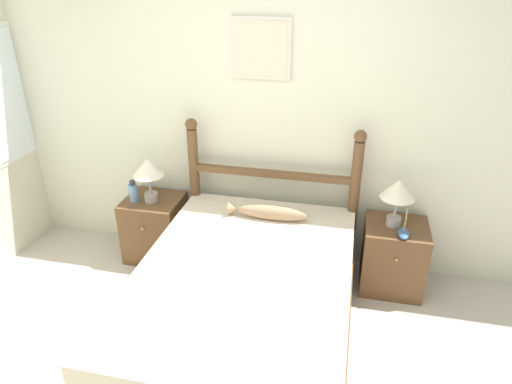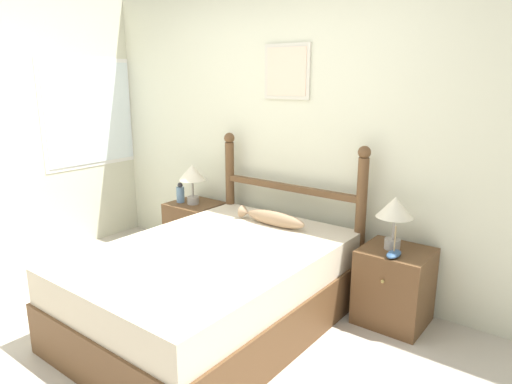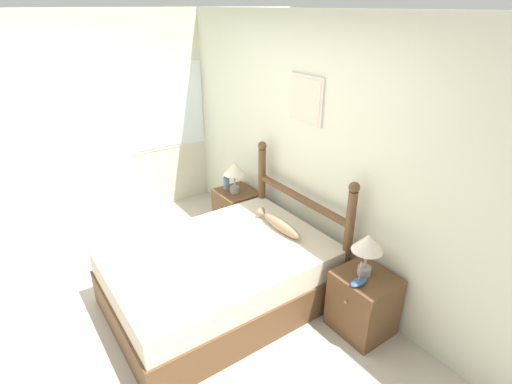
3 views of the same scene
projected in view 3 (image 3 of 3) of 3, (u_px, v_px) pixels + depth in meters
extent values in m
plane|color=#B7AD9E|center=(154.00, 320.00, 3.60)|extent=(16.00, 16.00, 0.00)
cube|color=beige|center=(306.00, 150.00, 3.95)|extent=(6.40, 0.06, 2.55)
cube|color=beige|center=(306.00, 99.00, 3.70)|extent=(0.44, 0.02, 0.45)
cube|color=beige|center=(305.00, 100.00, 3.70)|extent=(0.38, 0.01, 0.39)
cube|color=beige|center=(71.00, 128.00, 4.63)|extent=(0.06, 6.40, 2.55)
cube|color=white|center=(168.00, 107.00, 5.18)|extent=(0.01, 1.07, 1.11)
cube|color=white|center=(168.00, 107.00, 5.17)|extent=(0.01, 0.99, 1.03)
cube|color=brown|center=(221.00, 286.00, 3.76)|extent=(1.39, 1.97, 0.34)
cube|color=beige|center=(220.00, 261.00, 3.63)|extent=(1.35, 1.93, 0.24)
cylinder|color=brown|center=(262.00, 197.00, 4.56)|extent=(0.08, 0.08, 1.16)
sphere|color=brown|center=(262.00, 146.00, 4.29)|extent=(0.10, 0.10, 0.10)
cylinder|color=brown|center=(347.00, 250.00, 3.59)|extent=(0.08, 0.08, 1.16)
sphere|color=brown|center=(354.00, 187.00, 3.32)|extent=(0.10, 0.10, 0.10)
cube|color=brown|center=(301.00, 198.00, 3.96)|extent=(1.31, 0.06, 0.05)
cube|color=brown|center=(237.00, 212.00, 4.88)|extent=(0.47, 0.44, 0.55)
sphere|color=tan|center=(220.00, 208.00, 4.71)|extent=(0.02, 0.02, 0.02)
cube|color=brown|center=(363.00, 303.00, 3.39)|extent=(0.47, 0.44, 0.55)
sphere|color=tan|center=(346.00, 302.00, 3.22)|extent=(0.02, 0.02, 0.02)
cylinder|color=gray|center=(235.00, 189.00, 4.72)|extent=(0.11, 0.11, 0.07)
cylinder|color=gray|center=(235.00, 180.00, 4.67)|extent=(0.02, 0.02, 0.16)
cone|color=beige|center=(234.00, 168.00, 4.61)|extent=(0.26, 0.26, 0.14)
cylinder|color=gray|center=(364.00, 271.00, 3.29)|extent=(0.11, 0.11, 0.07)
cylinder|color=gray|center=(366.00, 259.00, 3.24)|extent=(0.02, 0.02, 0.16)
cone|color=beige|center=(368.00, 243.00, 3.17)|extent=(0.26, 0.26, 0.14)
cylinder|color=#668CB2|center=(226.00, 183.00, 4.79)|extent=(0.08, 0.08, 0.15)
sphere|color=#333338|center=(226.00, 176.00, 4.75)|extent=(0.05, 0.05, 0.05)
ellipsoid|color=#335684|center=(359.00, 282.00, 3.17)|extent=(0.08, 0.17, 0.04)
cylinder|color=#997F56|center=(360.00, 271.00, 3.13)|extent=(0.01, 0.01, 0.18)
ellipsoid|color=#997A5B|center=(281.00, 226.00, 3.85)|extent=(0.55, 0.10, 0.12)
cone|color=#997A5B|center=(263.00, 213.00, 4.08)|extent=(0.08, 0.11, 0.11)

